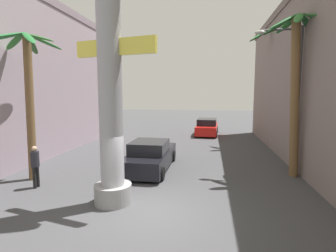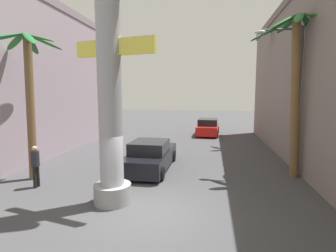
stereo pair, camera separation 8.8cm
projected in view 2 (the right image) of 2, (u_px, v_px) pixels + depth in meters
ground_plane at (182, 150)px, 18.62m from camera, size 91.07×91.07×0.00m
building_left at (18, 79)px, 17.46m from camera, size 6.25×22.86×9.83m
neon_sign_pole at (109, 64)px, 9.02m from camera, size 3.44×1.36×11.01m
street_lamp at (292, 87)px, 12.74m from camera, size 2.26×0.28×7.18m
car_lead at (151, 156)px, 13.83m from camera, size 2.09×5.09×1.56m
car_far at (208, 127)px, 25.49m from camera, size 2.25×4.86×1.56m
palm_tree_near_right at (296, 77)px, 12.16m from camera, size 3.12×3.16×7.63m
palm_tree_mid_right at (272, 72)px, 19.53m from camera, size 3.24×3.30×8.77m
palm_tree_near_left at (28, 84)px, 11.85m from camera, size 3.27×3.27×6.73m
pedestrian_curb_left at (35, 163)px, 11.09m from camera, size 0.35×0.35×1.80m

